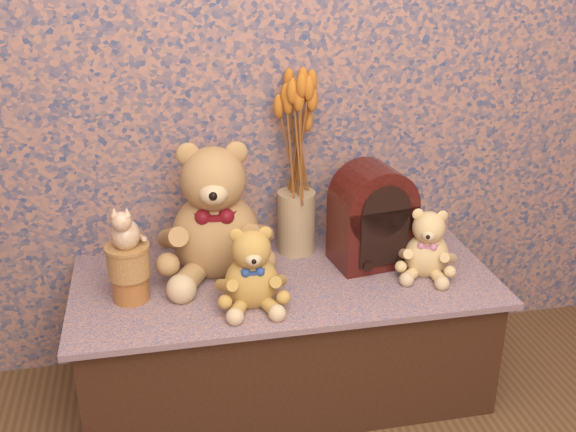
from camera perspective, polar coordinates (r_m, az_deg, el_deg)
name	(u,v)px	position (r m, az deg, el deg)	size (l,w,h in m)	color
display_shelf	(285,335)	(2.31, -0.25, -9.92)	(1.35, 0.61, 0.43)	#3B4879
teddy_large	(214,203)	(2.17, -6.19, 1.11)	(0.37, 0.45, 0.47)	olive
teddy_medium	(251,263)	(2.01, -3.10, -3.92)	(0.21, 0.25, 0.27)	#B47832
teddy_small	(428,239)	(2.23, 11.64, -1.90)	(0.19, 0.23, 0.24)	#E2B76B
cathedral_radio	(372,215)	(2.25, 7.08, 0.11)	(0.25, 0.18, 0.34)	#380E0A
ceramic_vase	(296,222)	(2.34, 0.70, -0.49)	(0.13, 0.13, 0.22)	tan
dried_stalks	(297,132)	(2.23, 0.74, 7.02)	(0.22, 0.22, 0.42)	#C96C20
biscuit_tin_lower	(131,287)	(2.12, -13.02, -5.83)	(0.11, 0.11, 0.08)	gold
biscuit_tin_upper	(128,261)	(2.08, -13.24, -3.70)	(0.12, 0.12, 0.10)	#E0BF62
cat_figurine	(124,225)	(2.03, -13.54, -0.74)	(0.10, 0.11, 0.14)	silver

